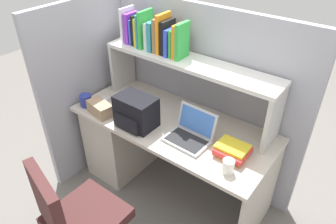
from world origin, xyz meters
TOP-DOWN VIEW (x-y plane):
  - ground_plane at (0.00, 0.00)m, footprint 8.00×8.00m
  - desk at (-0.39, 0.00)m, footprint 1.60×0.70m
  - cubicle_partition_rear at (0.00, 0.38)m, footprint 1.84×0.05m
  - cubicle_partition_left at (-0.85, -0.05)m, footprint 0.05×1.06m
  - overhead_hutch at (0.00, 0.20)m, footprint 1.44×0.28m
  - reference_books_on_shelf at (-0.32, 0.20)m, footprint 0.58×0.18m
  - laptop at (0.23, -0.09)m, footprint 0.32×0.27m
  - backpack at (-0.20, -0.19)m, footprint 0.30×0.23m
  - computer_mouse at (-0.62, -0.12)m, footprint 0.09×0.12m
  - paper_cup at (0.60, -0.22)m, footprint 0.08×0.08m
  - tissue_box at (-0.53, -0.25)m, footprint 0.24×0.16m
  - snack_canister at (-0.71, -0.24)m, footprint 0.10×0.10m
  - desk_book_stack at (0.55, -0.06)m, footprint 0.22×0.19m

SIDE VIEW (x-z plane):
  - ground_plane at x=0.00m, z-range 0.00..0.00m
  - desk at x=-0.39m, z-range 0.04..0.77m
  - computer_mouse at x=-0.62m, z-range 0.73..0.76m
  - desk_book_stack at x=0.55m, z-range 0.73..0.81m
  - cubicle_partition_rear at x=0.00m, z-range 0.00..1.55m
  - cubicle_partition_left at x=-0.85m, z-range 0.00..1.55m
  - paper_cup at x=0.60m, z-range 0.73..0.82m
  - tissue_box at x=-0.53m, z-range 0.73..0.83m
  - snack_canister at x=-0.71m, z-range 0.73..0.83m
  - laptop at x=0.23m, z-range 0.67..0.89m
  - backpack at x=-0.20m, z-range 0.73..0.97m
  - overhead_hutch at x=0.00m, z-range 0.86..1.31m
  - reference_books_on_shelf at x=-0.32m, z-range 1.16..1.45m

